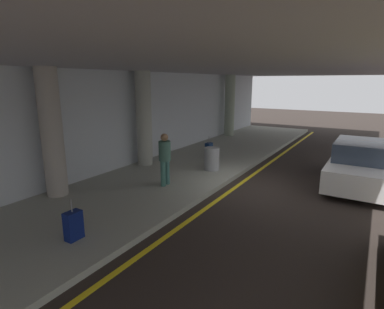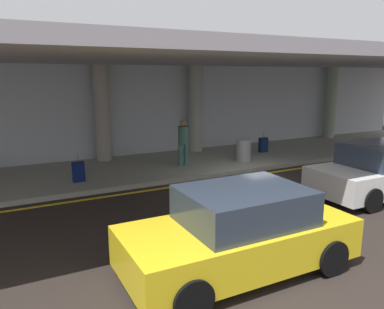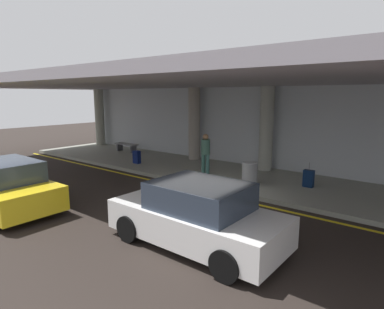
{
  "view_description": "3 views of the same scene",
  "coord_description": "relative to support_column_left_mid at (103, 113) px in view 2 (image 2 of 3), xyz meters",
  "views": [
    {
      "loc": [
        -9.24,
        -3.11,
        3.4
      ],
      "look_at": [
        -0.5,
        2.21,
        0.96
      ],
      "focal_mm": 28.72,
      "sensor_mm": 36.0,
      "label": 1
    },
    {
      "loc": [
        -7.52,
        -9.57,
        3.4
      ],
      "look_at": [
        -1.76,
        1.62,
        0.74
      ],
      "focal_mm": 35.18,
      "sensor_mm": 36.0,
      "label": 2
    },
    {
      "loc": [
        6.28,
        -8.32,
        3.4
      ],
      "look_at": [
        -1.88,
        1.87,
        1.03
      ],
      "focal_mm": 30.4,
      "sensor_mm": 36.0,
      "label": 3
    }
  ],
  "objects": [
    {
      "name": "support_column_left_mid",
      "position": [
        0.0,
        0.0,
        0.0
      ],
      "size": [
        0.6,
        0.6,
        3.65
      ],
      "primitive_type": "cylinder",
      "color": "gray",
      "rests_on": "sidewalk"
    },
    {
      "name": "suitcase_upright_primary",
      "position": [
        -1.49,
        -2.63,
        -1.51
      ],
      "size": [
        0.36,
        0.22,
        0.9
      ],
      "rotation": [
        0.0,
        0.0,
        0.18
      ],
      "color": "#0A1851",
      "rests_on": "sidewalk"
    },
    {
      "name": "suitcase_upright_secondary",
      "position": [
        6.47,
        -1.56,
        -1.51
      ],
      "size": [
        0.36,
        0.22,
        0.9
      ],
      "rotation": [
        0.0,
        0.0,
        0.22
      ],
      "color": "#0B1F42",
      "rests_on": "sidewalk"
    },
    {
      "name": "car_yellow_taxi",
      "position": [
        0.03,
        -9.22,
        -1.26
      ],
      "size": [
        4.1,
        1.92,
        1.5
      ],
      "rotation": [
        0.0,
        0.0,
        3.18
      ],
      "color": "yellow",
      "rests_on": "ground"
    },
    {
      "name": "support_column_right_mid",
      "position": [
        12.0,
        0.0,
        0.0
      ],
      "size": [
        0.6,
        0.6,
        3.65
      ],
      "primitive_type": "cylinder",
      "color": "gray",
      "rests_on": "sidewalk"
    },
    {
      "name": "ground_plane",
      "position": [
        4.0,
        -4.71,
        -1.97
      ],
      "size": [
        60.0,
        60.0,
        0.0
      ],
      "primitive_type": "plane",
      "color": "#29221E"
    },
    {
      "name": "traveler_with_luggage",
      "position": [
        2.34,
        -2.2,
        -0.86
      ],
      "size": [
        0.38,
        0.38,
        1.68
      ],
      "rotation": [
        0.0,
        0.0,
        4.7
      ],
      "color": "#37655C",
      "rests_on": "sidewalk"
    },
    {
      "name": "ceiling_overhang",
      "position": [
        4.0,
        -2.11,
        1.97
      ],
      "size": [
        28.0,
        13.2,
        0.3
      ],
      "primitive_type": "cube",
      "color": "#9C969F",
      "rests_on": "support_column_far_left"
    },
    {
      "name": "lane_stripe_yellow",
      "position": [
        4.0,
        -4.06,
        -1.97
      ],
      "size": [
        26.0,
        0.14,
        0.01
      ],
      "primitive_type": "cube",
      "color": "yellow",
      "rests_on": "ground"
    },
    {
      "name": "car_white",
      "position": [
        6.0,
        -7.49,
        -1.26
      ],
      "size": [
        4.1,
        1.92,
        1.5
      ],
      "rotation": [
        0.0,
        0.0,
        3.17
      ],
      "color": "white",
      "rests_on": "ground"
    },
    {
      "name": "terminal_back_wall",
      "position": [
        4.0,
        0.64,
        -0.07
      ],
      "size": [
        26.0,
        0.3,
        3.8
      ],
      "primitive_type": "cube",
      "color": "#B3BAC0",
      "rests_on": "ground"
    },
    {
      "name": "trash_bin_steel",
      "position": [
        4.69,
        -2.65,
        -1.4
      ],
      "size": [
        0.56,
        0.56,
        0.85
      ],
      "primitive_type": "cylinder",
      "color": "gray",
      "rests_on": "sidewalk"
    },
    {
      "name": "support_column_center",
      "position": [
        4.0,
        0.0,
        0.0
      ],
      "size": [
        0.6,
        0.6,
        3.65
      ],
      "primitive_type": "cylinder",
      "color": "gray",
      "rests_on": "sidewalk"
    },
    {
      "name": "sidewalk",
      "position": [
        4.0,
        -1.61,
        -1.9
      ],
      "size": [
        26.0,
        4.2,
        0.15
      ],
      "primitive_type": "cube",
      "color": "gray",
      "rests_on": "ground"
    }
  ]
}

